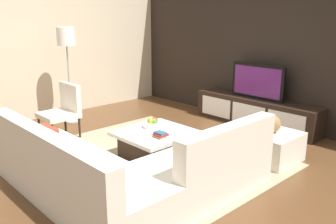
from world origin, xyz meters
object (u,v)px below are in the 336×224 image
object	(u,v)px
book_stack	(160,135)
floor_lamp	(66,42)
accent_chair_near	(64,108)
fruit_bowl	(153,124)
sectional_couch	(125,172)
decorative_ball	(272,124)
media_console	(255,112)
ottoman	(270,146)
coffee_table	(156,144)
television	(258,81)

from	to	relation	value
book_stack	floor_lamp	bearing A→B (deg)	177.44
accent_chair_near	fruit_bowl	bearing A→B (deg)	12.47
sectional_couch	fruit_bowl	size ratio (longest dim) A/B	8.73
fruit_bowl	decorative_ball	distance (m)	1.66
media_console	fruit_bowl	xyz separation A→B (m)	(-0.28, -2.19, 0.18)
book_stack	sectional_couch	bearing A→B (deg)	-65.77
accent_chair_near	fruit_bowl	distance (m)	1.64
sectional_couch	decorative_ball	distance (m)	2.16
media_console	accent_chair_near	distance (m)	3.33
accent_chair_near	ottoman	bearing A→B (deg)	20.19
floor_lamp	book_stack	size ratio (longest dim) A/B	10.10
coffee_table	sectional_couch	bearing A→B (deg)	-58.23
television	floor_lamp	world-z (taller)	floor_lamp
television	coffee_table	xyz separation A→B (m)	(-0.10, -2.30, -0.61)
ottoman	fruit_bowl	bearing A→B (deg)	-143.41
ottoman	decorative_ball	size ratio (longest dim) A/B	2.94
sectional_couch	coffee_table	size ratio (longest dim) A/B	2.48
book_stack	accent_chair_near	bearing A→B (deg)	-169.10
coffee_table	floor_lamp	world-z (taller)	floor_lamp
ottoman	television	bearing A→B (deg)	130.87
media_console	decorative_ball	size ratio (longest dim) A/B	9.92
coffee_table	accent_chair_near	xyz separation A→B (m)	(-1.71, -0.49, 0.29)
television	decorative_ball	xyz separation A→B (m)	(1.05, -1.21, -0.29)
television	accent_chair_near	bearing A→B (deg)	-122.97
sectional_couch	decorative_ball	world-z (taller)	sectional_couch
floor_lamp	ottoman	bearing A→B (deg)	17.17
accent_chair_near	fruit_bowl	xyz separation A→B (m)	(1.53, 0.59, -0.05)
book_stack	fruit_bowl	bearing A→B (deg)	151.31
television	accent_chair_near	size ratio (longest dim) A/B	1.19
television	decorative_ball	world-z (taller)	television
media_console	coffee_table	size ratio (longest dim) A/B	2.39
television	decorative_ball	size ratio (longest dim) A/B	4.36
sectional_couch	book_stack	distance (m)	0.97
ottoman	book_stack	bearing A→B (deg)	-127.43
television	coffee_table	bearing A→B (deg)	-92.49
television	ottoman	xyz separation A→B (m)	(1.05, -1.21, -0.61)
television	book_stack	world-z (taller)	television
accent_chair_near	floor_lamp	size ratio (longest dim) A/B	0.50
television	accent_chair_near	distance (m)	3.34
decorative_ball	book_stack	bearing A→B (deg)	-127.43
floor_lamp	book_stack	distance (m)	2.81
media_console	decorative_ball	distance (m)	1.62
floor_lamp	decorative_ball	xyz separation A→B (m)	(3.53, 1.09, -0.95)
accent_chair_near	decorative_ball	size ratio (longest dim) A/B	3.65
television	ottoman	size ratio (longest dim) A/B	1.48
fruit_bowl	accent_chair_near	bearing A→B (deg)	-158.77
coffee_table	floor_lamp	distance (m)	2.70
fruit_bowl	floor_lamp	bearing A→B (deg)	-177.28
floor_lamp	ottoman	size ratio (longest dim) A/B	2.48
book_stack	decorative_ball	bearing A→B (deg)	52.57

